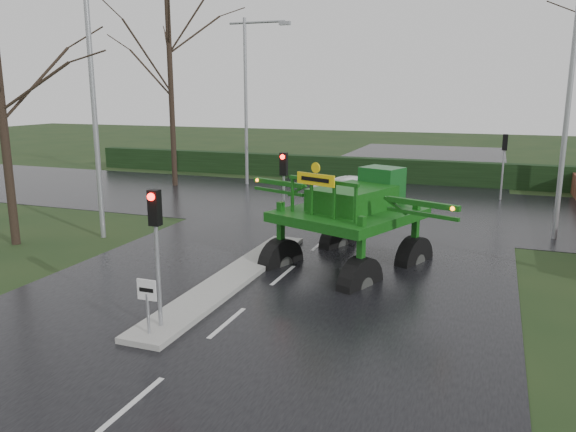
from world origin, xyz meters
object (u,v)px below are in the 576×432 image
(street_light_left_near, at_px, (99,85))
(street_light_right, at_px, (561,85))
(keep_left_sign, at_px, (147,298))
(street_light_left_far, at_px, (250,87))
(traffic_signal_far, at_px, (504,152))
(traffic_signal_mid, at_px, (284,178))
(white_sedan, at_px, (355,206))
(crop_sprayer, at_px, (285,202))
(traffic_signal_near, at_px, (156,229))

(street_light_left_near, distance_m, street_light_right, 17.45)
(keep_left_sign, height_order, street_light_left_far, street_light_left_far)
(traffic_signal_far, relative_size, street_light_left_far, 0.35)
(traffic_signal_mid, bearing_deg, street_light_right, 25.40)
(traffic_signal_far, distance_m, white_sedan, 8.59)
(crop_sprayer, relative_size, white_sedan, 1.77)
(street_light_right, xyz_separation_m, crop_sprayer, (-8.62, -6.71, -3.85))
(street_light_left_near, bearing_deg, street_light_right, 20.11)
(keep_left_sign, height_order, crop_sprayer, crop_sprayer)
(traffic_signal_mid, height_order, white_sedan, traffic_signal_mid)
(traffic_signal_far, height_order, street_light_left_near, street_light_left_near)
(crop_sprayer, xyz_separation_m, white_sedan, (-0.04, 10.42, -2.14))
(street_light_left_near, bearing_deg, traffic_signal_mid, 12.21)
(crop_sprayer, bearing_deg, white_sedan, 111.66)
(street_light_right, bearing_deg, traffic_signal_far, 101.95)
(street_light_left_near, height_order, street_light_left_far, same)
(street_light_right, bearing_deg, traffic_signal_near, -126.13)
(street_light_left_far, bearing_deg, traffic_signal_far, 0.03)
(traffic_signal_near, height_order, street_light_right, street_light_right)
(keep_left_sign, xyz_separation_m, street_light_left_far, (-6.89, 21.50, 4.93))
(keep_left_sign, xyz_separation_m, street_light_right, (9.49, 13.50, 4.93))
(white_sedan, bearing_deg, traffic_signal_far, -54.22)
(street_light_left_far, relative_size, white_sedan, 2.33)
(traffic_signal_mid, bearing_deg, keep_left_sign, -90.00)
(traffic_signal_mid, bearing_deg, white_sedan, 84.21)
(street_light_left_far, height_order, crop_sprayer, street_light_left_far)
(street_light_left_far, bearing_deg, crop_sprayer, -62.15)
(traffic_signal_mid, relative_size, traffic_signal_far, 1.00)
(traffic_signal_near, bearing_deg, street_light_left_far, 108.17)
(traffic_signal_mid, xyz_separation_m, street_light_right, (9.49, 4.51, 3.40))
(keep_left_sign, bearing_deg, white_sedan, 87.23)
(traffic_signal_near, xyz_separation_m, street_light_left_near, (-6.89, 7.01, 3.40))
(keep_left_sign, bearing_deg, crop_sprayer, 82.64)
(keep_left_sign, height_order, street_light_right, street_light_right)
(traffic_signal_near, relative_size, street_light_right, 0.35)
(traffic_signal_near, xyz_separation_m, traffic_signal_far, (7.80, 21.02, 0.00))
(street_light_right, bearing_deg, street_light_left_near, -159.89)
(street_light_right, relative_size, white_sedan, 2.33)
(keep_left_sign, height_order, traffic_signal_far, traffic_signal_far)
(traffic_signal_near, height_order, traffic_signal_far, same)
(traffic_signal_mid, xyz_separation_m, street_light_left_near, (-6.89, -1.49, 3.40))
(white_sedan, bearing_deg, keep_left_sign, -178.69)
(traffic_signal_near, height_order, street_light_left_near, street_light_left_near)
(traffic_signal_near, relative_size, street_light_left_near, 0.35)
(traffic_signal_near, height_order, white_sedan, traffic_signal_near)
(traffic_signal_far, xyz_separation_m, white_sedan, (-6.97, -4.30, -2.59))
(street_light_left_far, relative_size, crop_sprayer, 1.32)
(keep_left_sign, bearing_deg, traffic_signal_mid, 90.00)
(traffic_signal_far, relative_size, white_sedan, 0.82)
(traffic_signal_near, bearing_deg, traffic_signal_mid, 90.00)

